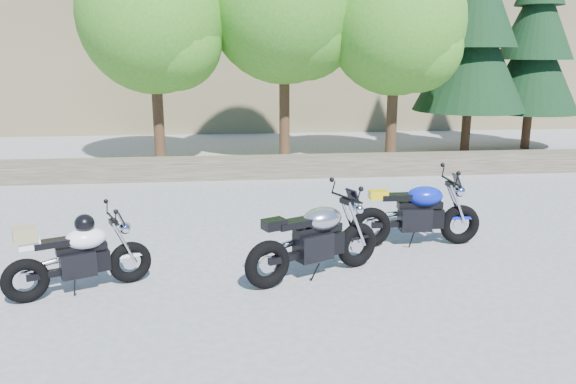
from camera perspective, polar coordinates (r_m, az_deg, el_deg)
The scene contains 11 objects.
ground at distance 8.09m, azimuth -0.67°, elevation -6.91°, with size 90.00×90.00×0.00m, color slate.
stone_wall at distance 13.31m, azimuth -2.90°, elevation 2.54°, with size 22.00×0.55×0.50m, color #494130.
tree_decid_left at distance 14.78m, azimuth -13.16°, elevation 16.53°, with size 3.67×3.67×5.62m.
tree_decid_mid at distance 15.19m, azimuth 0.06°, elevation 18.34°, with size 4.08×4.08×6.24m.
tree_decid_right at distance 15.13m, azimuth 11.36°, elevation 16.04°, with size 3.54×3.54×5.41m.
conifer_near at distance 17.19m, azimuth 18.37°, elevation 15.95°, with size 3.17×3.17×7.06m.
conifer_far at distance 18.69m, azimuth 23.85°, elevation 14.01°, with size 2.82×2.82×6.27m.
silver_bike at distance 7.35m, azimuth 2.80°, elevation -4.95°, with size 1.91×1.03×1.03m.
white_bike at distance 7.35m, azimuth -20.58°, elevation -6.02°, with size 1.68×0.86×0.98m.
blue_bike at distance 8.76m, azimuth 12.98°, elevation -2.21°, with size 2.02×0.64×1.02m.
backpack at distance 9.89m, azimuth 12.13°, elevation -2.17°, with size 0.33×0.31×0.38m.
Camera 1 is at (-0.70, -7.52, 2.88)m, focal length 35.00 mm.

